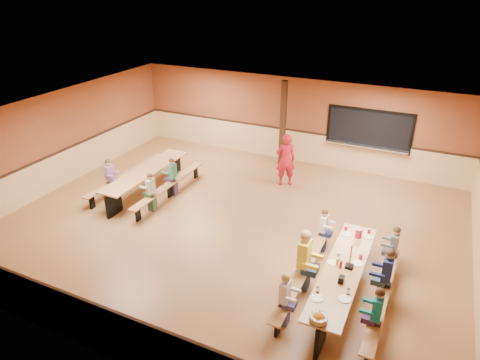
% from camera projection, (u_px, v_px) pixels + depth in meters
% --- Properties ---
extents(ground, '(12.00, 12.00, 0.00)m').
position_uv_depth(ground, '(232.00, 223.00, 11.72)').
color(ground, brown).
rests_on(ground, ground).
extents(room_envelope, '(12.04, 10.04, 3.02)m').
position_uv_depth(room_envelope, '(232.00, 201.00, 11.42)').
color(room_envelope, brown).
rests_on(room_envelope, ground).
extents(kitchen_pass_through, '(2.78, 0.28, 1.38)m').
position_uv_depth(kitchen_pass_through, '(369.00, 131.00, 14.10)').
color(kitchen_pass_through, black).
rests_on(kitchen_pass_through, ground).
extents(structural_post, '(0.18, 0.18, 3.00)m').
position_uv_depth(structural_post, '(283.00, 124.00, 14.72)').
color(structural_post, black).
rests_on(structural_post, ground).
extents(cafeteria_table_main, '(1.91, 3.70, 0.74)m').
position_uv_depth(cafeteria_table_main, '(342.00, 277.00, 8.83)').
color(cafeteria_table_main, '#A17140').
rests_on(cafeteria_table_main, ground).
extents(cafeteria_table_second, '(1.91, 3.70, 0.74)m').
position_uv_depth(cafeteria_table_second, '(147.00, 177.00, 13.20)').
color(cafeteria_table_second, '#A17140').
rests_on(cafeteria_table_second, ground).
extents(seated_child_white_left, '(0.35, 0.28, 1.16)m').
position_uv_depth(seated_child_white_left, '(284.00, 300.00, 8.13)').
color(seated_child_white_left, white).
rests_on(seated_child_white_left, ground).
extents(seated_adult_yellow, '(0.47, 0.39, 1.42)m').
position_uv_depth(seated_adult_yellow, '(304.00, 260.00, 9.03)').
color(seated_adult_yellow, yellow).
rests_on(seated_adult_yellow, ground).
extents(seated_child_grey_left, '(0.33, 0.27, 1.12)m').
position_uv_depth(seated_child_grey_left, '(323.00, 230.00, 10.36)').
color(seated_child_grey_left, white).
rests_on(seated_child_grey_left, ground).
extents(seated_child_teal_right, '(0.37, 0.30, 1.20)m').
position_uv_depth(seated_child_teal_right, '(376.00, 316.00, 7.72)').
color(seated_child_teal_right, '#147D87').
rests_on(seated_child_teal_right, ground).
extents(seated_child_navy_right, '(0.41, 0.34, 1.29)m').
position_uv_depth(seated_child_navy_right, '(386.00, 277.00, 8.65)').
color(seated_child_navy_right, navy).
rests_on(seated_child_navy_right, ground).
extents(seated_child_char_right, '(0.35, 0.29, 1.17)m').
position_uv_depth(seated_child_char_right, '(393.00, 250.00, 9.59)').
color(seated_child_char_right, '#585E63').
rests_on(seated_child_char_right, ground).
extents(seated_child_purple_sec, '(0.36, 0.30, 1.19)m').
position_uv_depth(seated_child_purple_sec, '(110.00, 178.00, 12.93)').
color(seated_child_purple_sec, '#8A5987').
rests_on(seated_child_purple_sec, ground).
extents(seated_child_green_sec, '(0.35, 0.29, 1.18)m').
position_uv_depth(seated_child_green_sec, '(173.00, 177.00, 13.03)').
color(seated_child_green_sec, '#357357').
rests_on(seated_child_green_sec, ground).
extents(seated_child_tan_sec, '(0.34, 0.28, 1.15)m').
position_uv_depth(seated_child_tan_sec, '(151.00, 192.00, 12.14)').
color(seated_child_tan_sec, '#BFB99A').
rests_on(seated_child_tan_sec, ground).
extents(standing_woman, '(0.75, 0.68, 1.72)m').
position_uv_depth(standing_woman, '(286.00, 160.00, 13.53)').
color(standing_woman, red).
rests_on(standing_woman, ground).
extents(punch_pitcher, '(0.16, 0.16, 0.22)m').
position_uv_depth(punch_pitcher, '(359.00, 233.00, 9.73)').
color(punch_pitcher, red).
rests_on(punch_pitcher, cafeteria_table_main).
extents(chip_bowl, '(0.32, 0.32, 0.15)m').
position_uv_depth(chip_bowl, '(319.00, 318.00, 7.38)').
color(chip_bowl, '#FFA128').
rests_on(chip_bowl, cafeteria_table_main).
extents(napkin_dispenser, '(0.10, 0.14, 0.13)m').
position_uv_depth(napkin_dispenser, '(341.00, 279.00, 8.33)').
color(napkin_dispenser, black).
rests_on(napkin_dispenser, cafeteria_table_main).
extents(condiment_mustard, '(0.06, 0.06, 0.17)m').
position_uv_depth(condiment_mustard, '(337.00, 262.00, 8.80)').
color(condiment_mustard, yellow).
rests_on(condiment_mustard, cafeteria_table_main).
extents(condiment_ketchup, '(0.06, 0.06, 0.17)m').
position_uv_depth(condiment_ketchup, '(341.00, 264.00, 8.72)').
color(condiment_ketchup, '#B2140F').
rests_on(condiment_ketchup, cafeteria_table_main).
extents(table_paddle, '(0.16, 0.16, 0.56)m').
position_uv_depth(table_paddle, '(350.00, 262.00, 8.71)').
color(table_paddle, black).
rests_on(table_paddle, cafeteria_table_main).
extents(place_settings, '(0.65, 3.30, 0.11)m').
position_uv_depth(place_settings, '(344.00, 266.00, 8.71)').
color(place_settings, beige).
rests_on(place_settings, cafeteria_table_main).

